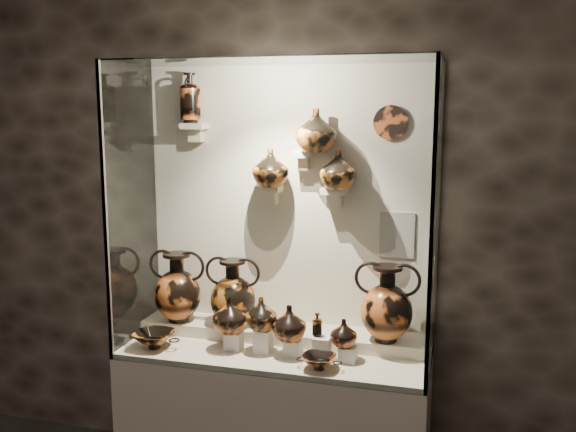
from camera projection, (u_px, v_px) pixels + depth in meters
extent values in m
cube|color=#2D231C|center=(290.00, 204.00, 3.73)|extent=(5.00, 0.02, 3.20)
cube|color=beige|center=(275.00, 422.00, 3.63)|extent=(1.70, 0.60, 0.80)
cube|color=beige|center=(274.00, 352.00, 3.56)|extent=(1.68, 0.58, 0.03)
cube|color=beige|center=(283.00, 336.00, 3.72)|extent=(1.70, 0.25, 0.10)
cube|color=beige|center=(289.00, 204.00, 3.73)|extent=(1.70, 0.03, 1.60)
cube|color=white|center=(257.00, 223.00, 3.14)|extent=(1.70, 0.01, 1.60)
cube|color=white|center=(132.00, 207.00, 3.65)|extent=(0.01, 0.60, 1.60)
cube|color=white|center=(436.00, 220.00, 3.20)|extent=(0.01, 0.60, 1.60)
cube|color=white|center=(273.00, 60.00, 3.29)|extent=(1.70, 0.60, 0.01)
cube|color=gray|center=(105.00, 215.00, 3.37)|extent=(0.02, 0.02, 1.60)
cube|color=gray|center=(432.00, 231.00, 2.93)|extent=(0.02, 0.02, 1.60)
cube|color=silver|center=(234.00, 341.00, 3.56)|extent=(0.09, 0.09, 0.10)
cube|color=silver|center=(263.00, 341.00, 3.51)|extent=(0.09, 0.09, 0.13)
cube|color=silver|center=(293.00, 347.00, 3.47)|extent=(0.09, 0.09, 0.09)
cube|color=silver|center=(322.00, 348.00, 3.43)|extent=(0.09, 0.09, 0.12)
cube|color=silver|center=(348.00, 354.00, 3.39)|extent=(0.09, 0.09, 0.08)
cube|color=beige|center=(195.00, 126.00, 3.72)|extent=(0.14, 0.12, 0.04)
cube|color=beige|center=(269.00, 188.00, 3.66)|extent=(0.14, 0.12, 0.04)
cube|color=beige|center=(303.00, 154.00, 3.58)|extent=(0.10, 0.12, 0.04)
cube|color=beige|center=(334.00, 191.00, 3.56)|extent=(0.14, 0.12, 0.04)
imported|color=#B25422|center=(230.00, 315.00, 3.52)|extent=(0.22, 0.22, 0.20)
imported|color=#AC5C1E|center=(261.00, 314.00, 3.48)|extent=(0.20, 0.20, 0.18)
imported|color=#B25422|center=(289.00, 323.00, 3.44)|extent=(0.21, 0.21, 0.19)
imported|color=#B25422|center=(344.00, 333.00, 3.38)|extent=(0.18, 0.18, 0.15)
imported|color=#AC5C1E|center=(271.00, 168.00, 3.59)|extent=(0.23, 0.23, 0.21)
imported|color=#AC5C1E|center=(316.00, 130.00, 3.47)|extent=(0.26, 0.26, 0.24)
imported|color=#AC5C1E|center=(338.00, 170.00, 3.49)|extent=(0.26, 0.26, 0.21)
cylinder|color=#B14A22|center=(391.00, 123.00, 3.47)|extent=(0.19, 0.02, 0.19)
cube|color=beige|center=(397.00, 235.00, 3.57)|extent=(0.19, 0.01, 0.26)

